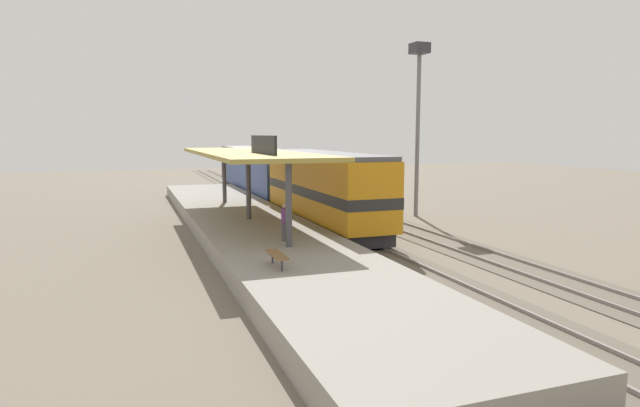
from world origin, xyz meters
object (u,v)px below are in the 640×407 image
(locomotive, at_px, (324,189))
(light_mast, at_px, (419,93))
(platform_bench, at_px, (277,255))
(passenger_carriage_single, at_px, (256,171))
(person_waiting, at_px, (285,220))

(locomotive, relative_size, light_mast, 1.23)
(platform_bench, distance_m, passenger_carriage_single, 30.13)
(locomotive, bearing_deg, light_mast, 18.96)
(light_mast, bearing_deg, platform_bench, -134.19)
(passenger_carriage_single, height_order, person_waiting, passenger_carriage_single)
(locomotive, height_order, person_waiting, locomotive)
(platform_bench, height_order, passenger_carriage_single, passenger_carriage_single)
(platform_bench, xyz_separation_m, person_waiting, (1.59, 4.48, 0.51))
(platform_bench, relative_size, passenger_carriage_single, 0.08)
(passenger_carriage_single, relative_size, light_mast, 1.71)
(platform_bench, relative_size, person_waiting, 0.99)
(locomotive, height_order, light_mast, light_mast)
(passenger_carriage_single, bearing_deg, person_waiting, -100.00)
(person_waiting, bearing_deg, light_mast, 38.52)
(platform_bench, bearing_deg, passenger_carriage_single, 78.51)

